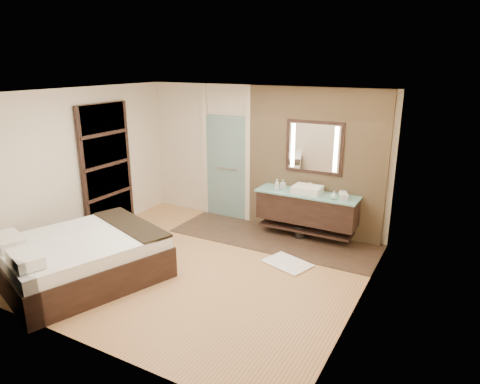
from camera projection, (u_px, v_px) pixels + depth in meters
The scene contains 15 objects.
floor at pixel (198, 266), 6.80m from camera, with size 5.00×5.00×0.00m, color #A86C46.
tile_strip at pixel (274, 238), 7.87m from camera, with size 3.80×1.30×0.01m, color #33231C.
stone_wall at pixel (314, 163), 7.75m from camera, with size 2.60×0.08×2.70m, color tan.
vanity at pixel (307, 208), 7.73m from camera, with size 1.85×0.55×0.88m.
mirror_unit at pixel (314, 147), 7.62m from camera, with size 1.06×0.04×0.96m.
frosted_door at pixel (226, 163), 8.66m from camera, with size 1.10×0.12×2.70m.
shoji_partition at pixel (107, 167), 8.06m from camera, with size 0.06×1.20×2.40m.
bed at pixel (83, 258), 6.30m from camera, with size 2.32×2.58×0.82m.
bath_mat at pixel (287, 263), 6.86m from camera, with size 0.72×0.50×0.02m, color white.
waste_bin at pixel (300, 232), 7.85m from camera, with size 0.19×0.19×0.24m, color black.
tissue_box at pixel (344, 197), 7.27m from camera, with size 0.12×0.12×0.10m, color silver.
soap_bottle_a at pixel (277, 185), 7.80m from camera, with size 0.08×0.08×0.20m, color silver.
soap_bottle_b at pixel (283, 184), 7.88m from camera, with size 0.08×0.08×0.17m, color #B2B2B2.
soap_bottle_c at pixel (334, 195), 7.28m from camera, with size 0.11×0.11×0.15m, color silver.
cup at pixel (343, 194), 7.40m from camera, with size 0.13×0.13×0.11m, color white.
Camera 1 is at (3.55, -5.07, 3.13)m, focal length 32.00 mm.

